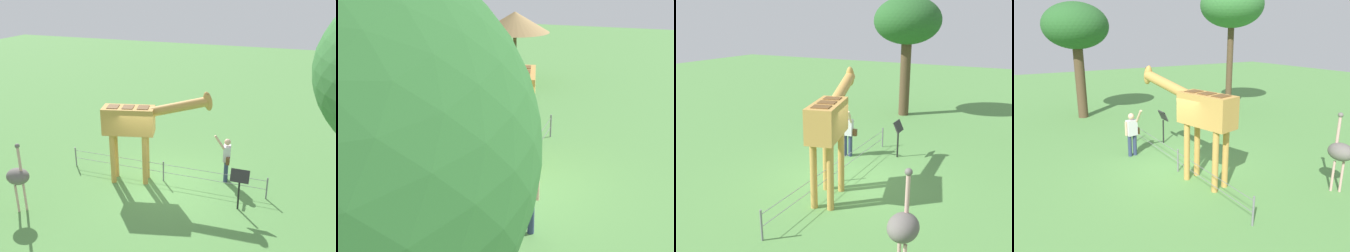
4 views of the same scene
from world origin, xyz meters
TOP-DOWN VIEW (x-y plane):
  - ground_plane at (0.00, 0.00)m, footprint 60.00×60.00m
  - giraffe at (-0.83, -0.03)m, footprint 3.65×1.35m
  - visitor at (2.03, 0.93)m, footprint 0.58×0.58m
  - zebra at (-5.91, -4.20)m, footprint 0.84×1.81m
  - ostrich at (-3.39, -2.97)m, footprint 0.70×0.56m
  - shade_hut_near at (-8.38, -6.74)m, footprint 3.17×3.17m
  - shade_hut_far at (-9.62, -2.90)m, footprint 3.12×3.12m
  - info_sign at (2.74, -0.67)m, footprint 0.56×0.21m
  - wire_fence at (0.00, 0.20)m, footprint 7.05×0.05m

SIDE VIEW (x-z plane):
  - ground_plane at x=0.00m, z-range 0.00..0.00m
  - wire_fence at x=0.00m, z-range 0.03..0.78m
  - visitor at x=2.03m, z-range 0.03..1.78m
  - info_sign at x=2.74m, z-range 0.29..1.61m
  - zebra at x=-5.91m, z-range 0.33..1.99m
  - ostrich at x=-3.39m, z-range 0.05..2.30m
  - giraffe at x=-0.83m, z-range 0.47..3.77m
  - shade_hut_near at x=-8.38m, z-range 1.11..4.30m
  - shade_hut_far at x=-9.62m, z-range 1.17..4.44m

